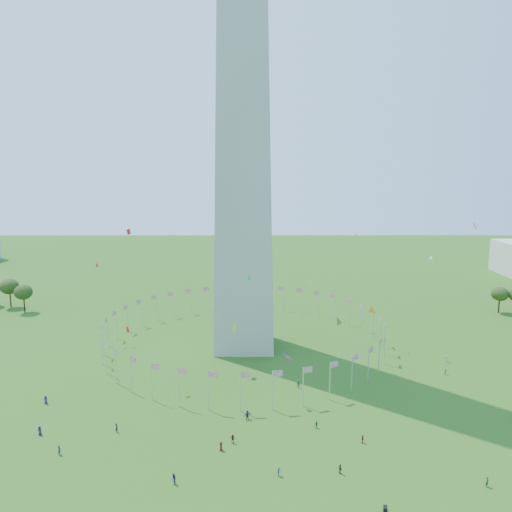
# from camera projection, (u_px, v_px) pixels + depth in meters

# --- Properties ---
(ground) EXTENTS (600.00, 600.00, 0.00)m
(ground) POSITION_uv_depth(u_px,v_px,m) (239.00, 436.00, 97.47)
(ground) COLOR #235012
(ground) RESTS_ON ground
(washington_monument) EXTENTS (16.80, 16.80, 169.00)m
(washington_monument) POSITION_uv_depth(u_px,v_px,m) (243.00, 43.00, 132.19)
(washington_monument) COLOR #AAA597
(washington_monument) RESTS_ON ground
(flag_ring) EXTENTS (80.24, 80.24, 9.00)m
(flag_ring) POSITION_uv_depth(u_px,v_px,m) (244.00, 332.00, 145.95)
(flag_ring) COLOR silver
(flag_ring) RESTS_ON ground
(stroller) EXTENTS (0.93, 1.19, 1.18)m
(stroller) POSITION_uv_depth(u_px,v_px,m) (385.00, 509.00, 75.51)
(stroller) COLOR black
(stroller) RESTS_ON ground
(crowd) EXTENTS (99.36, 54.97, 1.95)m
(crowd) POSITION_uv_depth(u_px,v_px,m) (261.00, 421.00, 101.61)
(crowd) COLOR #272727
(crowd) RESTS_ON ground
(kites_aloft) EXTENTS (107.83, 71.72, 37.39)m
(kites_aloft) POSITION_uv_depth(u_px,v_px,m) (297.00, 311.00, 120.90)
(kites_aloft) COLOR orange
(kites_aloft) RESTS_ON ground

